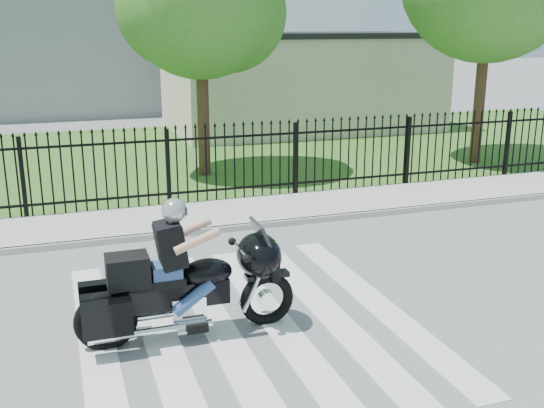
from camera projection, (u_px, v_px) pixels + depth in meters
name	position (u px, v px, depth m)	size (l,w,h in m)	color
ground	(247.00, 323.00, 8.78)	(120.00, 120.00, 0.00)	slate
crosswalk	(247.00, 322.00, 8.78)	(5.00, 5.50, 0.01)	silver
sidewalk	(178.00, 218.00, 13.32)	(40.00, 2.00, 0.12)	#ADAAA3
curb	(188.00, 233.00, 12.41)	(40.00, 0.12, 0.12)	#ADAAA3
grass_strip	(136.00, 158.00, 19.71)	(40.00, 12.00, 0.02)	#345D20
iron_fence	(168.00, 169.00, 14.00)	(26.00, 0.04, 1.80)	black
building_low	(300.00, 84.00, 25.06)	(10.00, 6.00, 3.50)	beige
building_low_roof	(300.00, 35.00, 24.56)	(10.20, 6.20, 0.20)	black
motorcycle_rider	(182.00, 280.00, 8.21)	(2.92, 0.86, 1.93)	black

